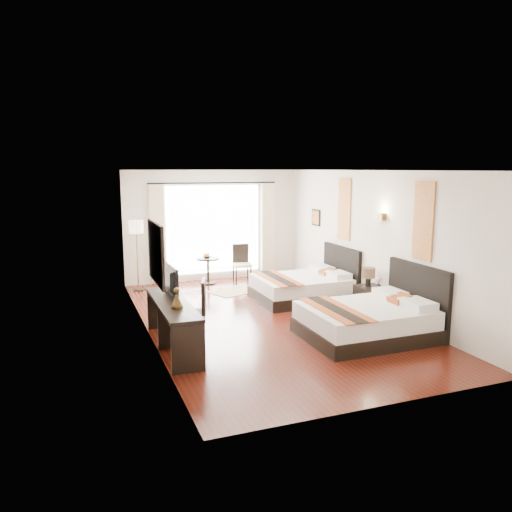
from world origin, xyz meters
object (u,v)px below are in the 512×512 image
object	(u,v)px
bed_far	(305,286)
television	(166,280)
desk_chair	(192,324)
table_lamp	(368,274)
vase	(378,288)
nightstand	(371,300)
bed_near	(370,319)
fruit_bowl	(207,257)
console_desk	(173,325)
window_chair	(242,270)
side_table	(208,271)
floor_lamp	(136,231)

from	to	relation	value
bed_far	television	xyz separation A→B (m)	(-3.27, -1.39, 0.70)
desk_chair	table_lamp	bearing A→B (deg)	-155.42
table_lamp	vase	bearing A→B (deg)	-80.67
vase	nightstand	bearing A→B (deg)	100.09
bed_near	fruit_bowl	bearing A→B (deg)	107.57
console_desk	television	world-z (taller)	television
nightstand	television	size ratio (longest dim) A/B	0.69
nightstand	window_chair	bearing A→B (deg)	111.65
bed_far	window_chair	xyz separation A→B (m)	(-0.71, 2.15, -0.01)
nightstand	fruit_bowl	bearing A→B (deg)	121.97
desk_chair	side_table	bearing A→B (deg)	-91.71
bed_far	vase	distance (m)	1.83
window_chair	nightstand	bearing A→B (deg)	29.17
vase	floor_lamp	world-z (taller)	floor_lamp
table_lamp	fruit_bowl	distance (m)	4.29
fruit_bowl	window_chair	bearing A→B (deg)	-6.62
bed_far	floor_lamp	size ratio (longest dim) A/B	1.21
side_table	console_desk	bearing A→B (deg)	-112.40
bed_near	desk_chair	distance (m)	3.00
bed_near	window_chair	distance (m)	4.81
bed_near	console_desk	xyz separation A→B (m)	(-3.23, 0.68, 0.07)
nightstand	television	distance (m)	4.05
vase	side_table	bearing A→B (deg)	121.04
console_desk	television	bearing A→B (deg)	87.92
fruit_bowl	side_table	bearing A→B (deg)	-58.41
nightstand	vase	world-z (taller)	vase
bed_near	vase	xyz separation A→B (m)	(0.81, 0.96, 0.25)
console_desk	desk_chair	xyz separation A→B (m)	(0.33, 0.08, -0.05)
television	desk_chair	xyz separation A→B (m)	(0.31, -0.47, -0.67)
nightstand	television	world-z (taller)	television
bed_far	nightstand	xyz separation A→B (m)	(0.72, -1.46, -0.02)
vase	desk_chair	distance (m)	3.72
bed_far	console_desk	xyz separation A→B (m)	(-3.29, -1.94, 0.08)
table_lamp	fruit_bowl	size ratio (longest dim) A/B	2.15
table_lamp	side_table	bearing A→B (deg)	122.49
nightstand	vase	bearing A→B (deg)	-79.91
bed_far	vase	world-z (taller)	bed_far
vase	window_chair	distance (m)	4.08
bed_far	television	size ratio (longest dim) A/B	2.41
table_lamp	window_chair	distance (m)	3.82
bed_near	console_desk	distance (m)	3.30
bed_near	fruit_bowl	distance (m)	5.12
bed_far	window_chair	world-z (taller)	bed_far
console_desk	window_chair	bearing A→B (deg)	57.75
bed_far	side_table	xyz separation A→B (m)	(-1.58, 2.22, 0.03)
nightstand	table_lamp	distance (m)	0.51
bed_far	table_lamp	size ratio (longest dim) A/B	4.84
bed_near	television	xyz separation A→B (m)	(-3.21, 1.23, 0.68)
floor_lamp	bed_near	bearing A→B (deg)	-55.59
side_table	window_chair	bearing A→B (deg)	-4.75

